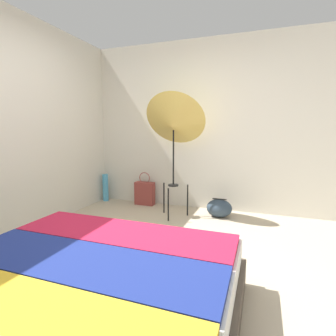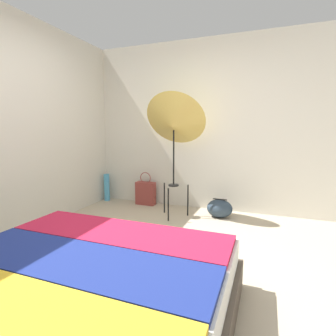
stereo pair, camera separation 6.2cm
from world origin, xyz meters
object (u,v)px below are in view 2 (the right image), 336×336
photo_umbrella (174,123)px  paper_roll (107,187)px  duffel_bag (220,208)px  tote_bag (146,193)px  bed (50,322)px

photo_umbrella → paper_roll: size_ratio=3.70×
duffel_bag → photo_umbrella: bearing=-163.2°
paper_roll → tote_bag: bearing=1.1°
bed → photo_umbrella: photo_umbrella is taller
bed → duffel_bag: bearing=80.6°
tote_bag → paper_roll: (-0.75, -0.01, 0.04)m
duffel_bag → paper_roll: size_ratio=0.77×
photo_umbrella → paper_roll: (-1.40, 0.40, -1.10)m
bed → photo_umbrella: 2.74m
bed → photo_umbrella: bearing=94.3°
photo_umbrella → paper_roll: 1.82m
bed → paper_roll: (-1.58, 2.89, 0.01)m
duffel_bag → paper_roll: (-2.03, 0.21, 0.11)m
bed → duffel_bag: size_ratio=5.87×
duffel_bag → paper_roll: bearing=174.1°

